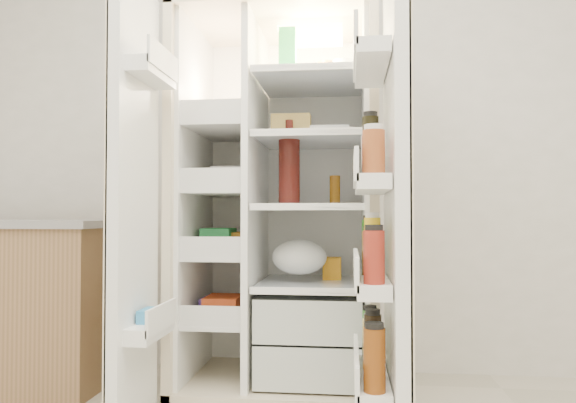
# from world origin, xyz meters

# --- Properties ---
(wall_back) EXTENTS (4.00, 0.02, 2.70)m
(wall_back) POSITION_xyz_m (0.00, 2.00, 1.35)
(wall_back) COLOR silver
(wall_back) RESTS_ON floor
(refrigerator) EXTENTS (0.92, 0.70, 1.80)m
(refrigerator) POSITION_xyz_m (-0.16, 1.65, 0.74)
(refrigerator) COLOR beige
(refrigerator) RESTS_ON floor
(freezer_door) EXTENTS (0.15, 0.40, 1.72)m
(freezer_door) POSITION_xyz_m (-0.68, 1.05, 0.89)
(freezer_door) COLOR white
(freezer_door) RESTS_ON floor
(fridge_door) EXTENTS (0.17, 0.58, 1.72)m
(fridge_door) POSITION_xyz_m (0.30, 0.96, 0.87)
(fridge_door) COLOR white
(fridge_door) RESTS_ON floor
(kitchen_counter) EXTENTS (1.13, 0.60, 0.82)m
(kitchen_counter) POSITION_xyz_m (-1.57, 1.58, 0.41)
(kitchen_counter) COLOR #956D4A
(kitchen_counter) RESTS_ON floor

